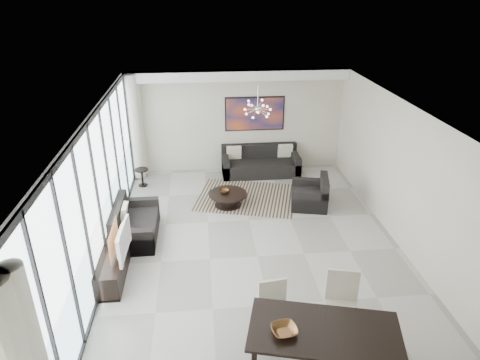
{
  "coord_description": "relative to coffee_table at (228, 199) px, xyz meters",
  "views": [
    {
      "loc": [
        -1.05,
        -7.08,
        5.04
      ],
      "look_at": [
        -0.26,
        1.0,
        1.25
      ],
      "focal_mm": 32.0,
      "sensor_mm": 36.0,
      "label": 1
    }
  ],
  "objects": [
    {
      "name": "room_shell",
      "position": [
        0.9,
        -2.22,
        1.26
      ],
      "size": [
        6.0,
        9.0,
        2.9
      ],
      "color": "#A8A39B",
      "rests_on": "ground"
    },
    {
      "name": "window_wall",
      "position": [
        -2.42,
        -2.22,
        1.28
      ],
      "size": [
        0.37,
        8.95,
        2.9
      ],
      "color": "silver",
      "rests_on": "floor"
    },
    {
      "name": "soffit",
      "position": [
        0.44,
        2.08,
        2.58
      ],
      "size": [
        5.98,
        0.4,
        0.26
      ],
      "primitive_type": "cube",
      "color": "white",
      "rests_on": "room_shell"
    },
    {
      "name": "painting",
      "position": [
        0.94,
        2.25,
        1.46
      ],
      "size": [
        1.68,
        0.04,
        0.98
      ],
      "primitive_type": "cube",
      "color": "#CC4D1C",
      "rests_on": "room_shell"
    },
    {
      "name": "chandelier",
      "position": [
        0.74,
        0.28,
        2.16
      ],
      "size": [
        0.66,
        0.66,
        0.71
      ],
      "color": "silver",
      "rests_on": "room_shell"
    },
    {
      "name": "rug",
      "position": [
        0.51,
        0.38,
        -0.18
      ],
      "size": [
        2.83,
        2.44,
        0.01
      ],
      "primitive_type": "cube",
      "rotation": [
        0.0,
        0.0,
        -0.26
      ],
      "color": "black",
      "rests_on": "floor"
    },
    {
      "name": "coffee_table",
      "position": [
        0.0,
        0.0,
        0.0
      ],
      "size": [
        0.94,
        0.94,
        0.33
      ],
      "color": "black",
      "rests_on": "floor"
    },
    {
      "name": "bowl_coffee",
      "position": [
        -0.08,
        0.06,
        0.18
      ],
      "size": [
        0.29,
        0.29,
        0.07
      ],
      "primitive_type": "imported",
      "rotation": [
        0.0,
        0.0,
        0.26
      ],
      "color": "brown",
      "rests_on": "coffee_table"
    },
    {
      "name": "sofa_main",
      "position": [
        1.07,
        1.85,
        0.08
      ],
      "size": [
        2.18,
        0.89,
        0.79
      ],
      "color": "black",
      "rests_on": "floor"
    },
    {
      "name": "loveseat",
      "position": [
        -2.11,
        -1.22,
        0.08
      ],
      "size": [
        0.87,
        1.55,
        0.78
      ],
      "color": "black",
      "rests_on": "floor"
    },
    {
      "name": "armchair",
      "position": [
        2.02,
        -0.2,
        0.07
      ],
      "size": [
        1.03,
        1.07,
        0.76
      ],
      "color": "black",
      "rests_on": "floor"
    },
    {
      "name": "side_table",
      "position": [
        -2.21,
        1.34,
        0.14
      ],
      "size": [
        0.35,
        0.35,
        0.49
      ],
      "color": "black",
      "rests_on": "floor"
    },
    {
      "name": "tv_console",
      "position": [
        -2.32,
        -2.56,
        0.06
      ],
      "size": [
        0.44,
        1.55,
        0.48
      ],
      "primitive_type": "cube",
      "color": "black",
      "rests_on": "floor"
    },
    {
      "name": "television",
      "position": [
        -2.16,
        -2.57,
        0.58
      ],
      "size": [
        0.16,
        0.98,
        0.56
      ],
      "primitive_type": "imported",
      "rotation": [
        0.0,
        0.0,
        1.54
      ],
      "color": "gray",
      "rests_on": "tv_console"
    },
    {
      "name": "dining_table",
      "position": [
        0.93,
        -5.14,
        0.57
      ],
      "size": [
        2.2,
        1.47,
        0.84
      ],
      "color": "black",
      "rests_on": "floor"
    },
    {
      "name": "dining_chair_nw",
      "position": [
        0.4,
        -4.3,
        0.36
      ],
      "size": [
        0.5,
        0.5,
        0.96
      ],
      "color": "beige",
      "rests_on": "floor"
    },
    {
      "name": "dining_chair_ne",
      "position": [
        1.45,
        -4.31,
        0.43
      ],
      "size": [
        0.59,
        0.59,
        1.07
      ],
      "color": "beige",
      "rests_on": "floor"
    },
    {
      "name": "bowl_dining",
      "position": [
        0.38,
        -5.14,
        0.69
      ],
      "size": [
        0.39,
        0.39,
        0.08
      ],
      "primitive_type": "imported",
      "rotation": [
        0.0,
        0.0,
        0.17
      ],
      "color": "brown",
      "rests_on": "dining_table"
    }
  ]
}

